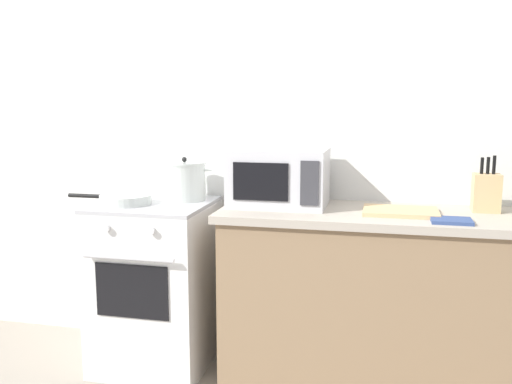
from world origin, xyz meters
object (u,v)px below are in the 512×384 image
at_px(stock_pot, 185,181).
at_px(frying_pan, 125,199).
at_px(cutting_board, 400,211).
at_px(microwave, 279,177).
at_px(oven_mitt, 451,221).
at_px(stove, 156,284).
at_px(knife_block, 486,192).

height_order(stock_pot, frying_pan, stock_pot).
bearing_deg(stock_pot, cutting_board, -6.07).
bearing_deg(frying_pan, microwave, 10.12).
xyz_separation_m(stock_pot, microwave, (0.54, -0.05, 0.04)).
xyz_separation_m(stock_pot, oven_mitt, (1.39, -0.28, -0.10)).
xyz_separation_m(frying_pan, oven_mitt, (1.66, -0.09, -0.02)).
distance_m(frying_pan, microwave, 0.84).
bearing_deg(stove, knife_block, 4.71).
bearing_deg(stove, microwave, 6.65).
bearing_deg(cutting_board, oven_mitt, -35.89).
distance_m(microwave, knife_block, 1.04).
xyz_separation_m(frying_pan, cutting_board, (1.44, 0.07, -0.02)).
bearing_deg(knife_block, microwave, -176.58).
relative_size(cutting_board, oven_mitt, 2.00).
distance_m(stove, frying_pan, 0.51).
relative_size(frying_pan, oven_mitt, 2.64).
bearing_deg(frying_pan, knife_block, 6.40).
distance_m(stock_pot, knife_block, 1.58).
height_order(frying_pan, microwave, microwave).
relative_size(stock_pot, oven_mitt, 1.79).
height_order(stock_pot, microwave, microwave).
distance_m(cutting_board, oven_mitt, 0.27).
xyz_separation_m(stock_pot, knife_block, (1.58, 0.02, -0.01)).
relative_size(stove, knife_block, 3.26).
distance_m(knife_block, oven_mitt, 0.37).
bearing_deg(frying_pan, oven_mitt, -3.18).
xyz_separation_m(stove, stock_pot, (0.14, 0.13, 0.57)).
bearing_deg(oven_mitt, microwave, 164.25).
relative_size(stock_pot, frying_pan, 0.68).
bearing_deg(knife_block, cutting_board, -161.29).
xyz_separation_m(microwave, cutting_board, (0.62, -0.08, -0.14)).
xyz_separation_m(stove, oven_mitt, (1.52, -0.16, 0.47)).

